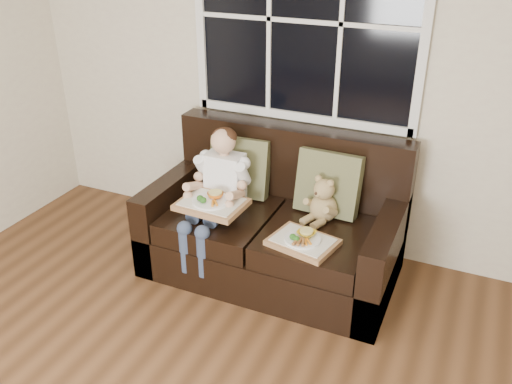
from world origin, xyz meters
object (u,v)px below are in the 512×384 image
at_px(tray_left, 212,203).
at_px(tray_right, 303,241).
at_px(teddy_bear, 323,203).
at_px(child, 218,184).
at_px(loveseat, 275,229).

xyz_separation_m(tray_left, tray_right, (0.66, -0.05, -0.10)).
distance_m(teddy_bear, tray_right, 0.36).
bearing_deg(teddy_bear, child, -147.17).
distance_m(loveseat, tray_left, 0.51).
xyz_separation_m(loveseat, child, (-0.37, -0.12, 0.33)).
distance_m(child, tray_right, 0.73).
height_order(child, tray_left, child).
height_order(teddy_bear, tray_right, teddy_bear).
relative_size(child, teddy_bear, 2.64).
bearing_deg(child, tray_right, -16.19).
relative_size(loveseat, tray_right, 3.79).
bearing_deg(loveseat, teddy_bear, 3.94).
relative_size(tray_left, tray_right, 1.00).
xyz_separation_m(loveseat, tray_left, (-0.35, -0.27, 0.27)).
height_order(child, tray_right, child).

